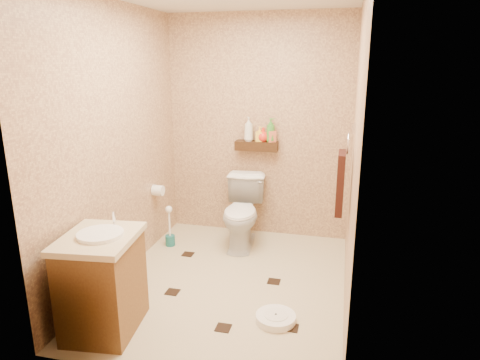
# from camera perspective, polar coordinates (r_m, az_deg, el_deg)

# --- Properties ---
(ground) EXTENTS (2.50, 2.50, 0.00)m
(ground) POSITION_cam_1_polar(r_m,az_deg,el_deg) (3.91, -1.53, -13.55)
(ground) COLOR #C7B292
(ground) RESTS_ON ground
(wall_back) EXTENTS (2.00, 0.04, 2.40)m
(wall_back) POSITION_cam_1_polar(r_m,az_deg,el_deg) (4.69, 2.44, 6.92)
(wall_back) COLOR tan
(wall_back) RESTS_ON ground
(wall_front) EXTENTS (2.00, 0.04, 2.40)m
(wall_front) POSITION_cam_1_polar(r_m,az_deg,el_deg) (2.35, -9.85, -2.08)
(wall_front) COLOR tan
(wall_front) RESTS_ON ground
(wall_left) EXTENTS (0.04, 2.50, 2.40)m
(wall_left) POSITION_cam_1_polar(r_m,az_deg,el_deg) (3.87, -16.12, 4.50)
(wall_left) COLOR tan
(wall_left) RESTS_ON ground
(wall_right) EXTENTS (0.04, 2.50, 2.40)m
(wall_right) POSITION_cam_1_polar(r_m,az_deg,el_deg) (3.37, 14.98, 2.99)
(wall_right) COLOR tan
(wall_right) RESTS_ON ground
(wall_shelf) EXTENTS (0.46, 0.14, 0.10)m
(wall_shelf) POSITION_cam_1_polar(r_m,az_deg,el_deg) (4.64, 2.22, 4.58)
(wall_shelf) COLOR #3C2510
(wall_shelf) RESTS_ON wall_back
(floor_accents) EXTENTS (1.29, 1.38, 0.01)m
(floor_accents) POSITION_cam_1_polar(r_m,az_deg,el_deg) (3.87, -1.46, -13.86)
(floor_accents) COLOR black
(floor_accents) RESTS_ON ground
(toilet) EXTENTS (0.47, 0.75, 0.73)m
(toilet) POSITION_cam_1_polar(r_m,az_deg,el_deg) (4.51, 0.32, -4.37)
(toilet) COLOR white
(toilet) RESTS_ON ground
(vanity) EXTENTS (0.56, 0.65, 0.85)m
(vanity) POSITION_cam_1_polar(r_m,az_deg,el_deg) (3.30, -17.85, -12.78)
(vanity) COLOR brown
(vanity) RESTS_ON ground
(bathroom_scale) EXTENTS (0.39, 0.39, 0.06)m
(bathroom_scale) POSITION_cam_1_polar(r_m,az_deg,el_deg) (3.40, 4.79, -17.87)
(bathroom_scale) COLOR white
(bathroom_scale) RESTS_ON ground
(toilet_brush) EXTENTS (0.10, 0.10, 0.44)m
(toilet_brush) POSITION_cam_1_polar(r_m,az_deg,el_deg) (4.63, -9.34, -6.82)
(toilet_brush) COLOR #1A6668
(toilet_brush) RESTS_ON ground
(towel_ring) EXTENTS (0.12, 0.30, 0.76)m
(towel_ring) POSITION_cam_1_polar(r_m,az_deg,el_deg) (3.67, 13.32, 0.01)
(towel_ring) COLOR silver
(towel_ring) RESTS_ON wall_right
(toilet_paper) EXTENTS (0.12, 0.11, 0.12)m
(toilet_paper) POSITION_cam_1_polar(r_m,az_deg,el_deg) (4.55, -10.88, -1.37)
(toilet_paper) COLOR white
(toilet_paper) RESTS_ON wall_left
(bottle_a) EXTENTS (0.14, 0.14, 0.26)m
(bottle_a) POSITION_cam_1_polar(r_m,az_deg,el_deg) (4.63, 1.16, 6.82)
(bottle_a) COLOR silver
(bottle_a) RESTS_ON wall_shelf
(bottle_b) EXTENTS (0.08, 0.08, 0.16)m
(bottle_b) POSITION_cam_1_polar(r_m,az_deg,el_deg) (4.61, 2.64, 6.15)
(bottle_b) COLOR yellow
(bottle_b) RESTS_ON wall_shelf
(bottle_c) EXTENTS (0.14, 0.14, 0.15)m
(bottle_c) POSITION_cam_1_polar(r_m,az_deg,el_deg) (4.60, 3.12, 6.07)
(bottle_c) COLOR red
(bottle_c) RESTS_ON wall_shelf
(bottle_d) EXTENTS (0.10, 0.10, 0.25)m
(bottle_d) POSITION_cam_1_polar(r_m,az_deg,el_deg) (4.58, 4.10, 6.66)
(bottle_d) COLOR #3C882D
(bottle_d) RESTS_ON wall_shelf
(bottle_e) EXTENTS (0.12, 0.12, 0.18)m
(bottle_e) POSITION_cam_1_polar(r_m,az_deg,el_deg) (4.59, 4.19, 6.20)
(bottle_e) COLOR #DF704A
(bottle_e) RESTS_ON wall_shelf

